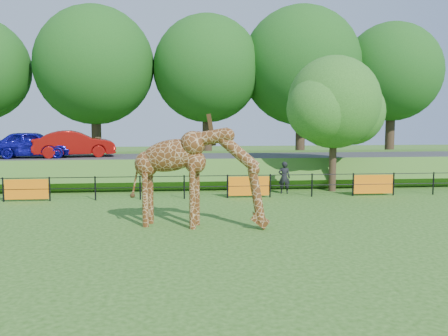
# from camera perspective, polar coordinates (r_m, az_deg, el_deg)

# --- Properties ---
(ground) EXTENTS (90.00, 90.00, 0.00)m
(ground) POSITION_cam_1_polar(r_m,az_deg,el_deg) (15.21, -3.91, -8.64)
(ground) COLOR #275114
(ground) RESTS_ON ground
(giraffe) EXTENTS (4.90, 2.15, 3.46)m
(giraffe) POSITION_cam_1_polar(r_m,az_deg,el_deg) (17.07, -2.91, -1.09)
(giraffe) COLOR #582F12
(giraffe) RESTS_ON ground
(perimeter_fence) EXTENTS (28.07, 0.10, 1.10)m
(perimeter_fence) POSITION_cam_1_polar(r_m,az_deg,el_deg) (22.94, -4.57, -2.18)
(perimeter_fence) COLOR black
(perimeter_fence) RESTS_ON ground
(embankment) EXTENTS (40.00, 9.00, 1.30)m
(embankment) POSITION_cam_1_polar(r_m,az_deg,el_deg) (30.37, -4.87, 0.08)
(embankment) COLOR #275114
(embankment) RESTS_ON ground
(road) EXTENTS (40.00, 5.00, 0.12)m
(road) POSITION_cam_1_polar(r_m,az_deg,el_deg) (28.81, -4.83, 1.16)
(road) COLOR #2F2F31
(road) RESTS_ON embankment
(car_blue) EXTENTS (4.56, 2.10, 1.51)m
(car_blue) POSITION_cam_1_polar(r_m,az_deg,el_deg) (30.15, -21.01, 2.55)
(car_blue) COLOR #1815AF
(car_blue) RESTS_ON road
(car_red) EXTENTS (4.79, 2.44, 1.50)m
(car_red) POSITION_cam_1_polar(r_m,az_deg,el_deg) (29.85, -16.73, 2.66)
(car_red) COLOR #A40F0B
(car_red) RESTS_ON road
(visitor) EXTENTS (0.65, 0.50, 1.58)m
(visitor) POSITION_cam_1_polar(r_m,az_deg,el_deg) (24.54, 6.90, -1.09)
(visitor) COLOR black
(visitor) RESTS_ON ground
(tree_east) EXTENTS (5.40, 4.71, 6.76)m
(tree_east) POSITION_cam_1_polar(r_m,az_deg,el_deg) (25.62, 12.64, 6.94)
(tree_east) COLOR #302015
(tree_east) RESTS_ON ground
(bg_tree_line) EXTENTS (37.30, 8.80, 11.82)m
(bg_tree_line) POSITION_cam_1_polar(r_m,az_deg,el_deg) (36.91, -2.13, 11.36)
(bg_tree_line) COLOR #302015
(bg_tree_line) RESTS_ON ground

